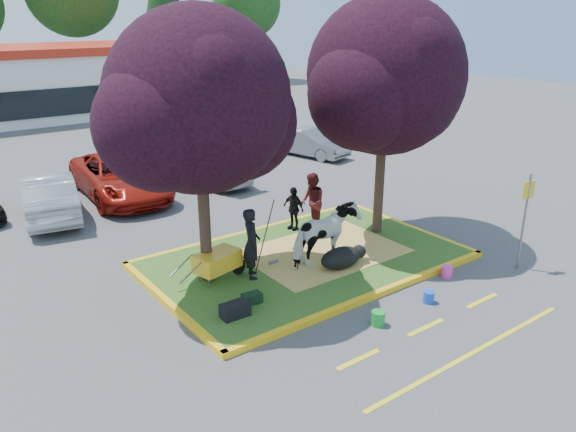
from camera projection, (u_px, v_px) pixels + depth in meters
ground at (306, 262)px, 15.30m from camera, size 90.00×90.00×0.00m
median_island at (306, 259)px, 15.27m from camera, size 8.00×5.00×0.15m
curb_near at (373, 296)px, 13.33m from camera, size 8.30×0.16×0.15m
curb_far at (254, 231)px, 17.22m from camera, size 8.30×0.16×0.15m
curb_left at (168, 303)px, 12.99m from camera, size 0.16×5.30×0.15m
curb_right at (408, 227)px, 17.56m from camera, size 0.16×5.30×0.15m
straw_bedding at (323, 251)px, 15.58m from camera, size 4.20×3.00×0.01m
tree_purple_left at (200, 110)px, 12.53m from camera, size 5.06×4.20×6.51m
tree_purple_right at (386, 83)px, 15.50m from camera, size 5.30×4.40×6.82m
fire_lane_stripe_a at (358, 359)px, 11.01m from camera, size 1.10×0.12×0.01m
fire_lane_stripe_b at (426, 327)px, 12.13m from camera, size 1.10×0.12×0.01m
fire_lane_stripe_c at (482, 301)px, 13.25m from camera, size 1.10×0.12×0.01m
fire_lane_long at (473, 353)px, 11.23m from camera, size 6.00×0.10×0.01m
retail_building at (66, 79)px, 36.75m from camera, size 20.40×8.40×4.40m
cow at (326, 235)px, 14.57m from camera, size 1.99×1.06×1.61m
calf at (341, 258)px, 14.55m from camera, size 1.33×0.89×0.53m
handler at (252, 243)px, 13.82m from camera, size 0.67×0.78×1.81m
visitor_a at (312, 202)px, 16.84m from camera, size 0.96×1.06×1.77m
visitor_b at (293, 208)px, 17.00m from camera, size 0.47×0.83×1.34m
wheelbarrow at (218, 261)px, 13.75m from camera, size 2.01×0.90×0.76m
gear_bag_dark at (235, 310)px, 12.22m from camera, size 0.64×0.36×0.32m
gear_bag_green at (252, 298)px, 12.81m from camera, size 0.47×0.31×0.24m
sign_post at (526, 211)px, 14.41m from camera, size 0.36×0.10×2.59m
bucket_green at (378, 318)px, 12.18m from camera, size 0.38×0.38×0.32m
bucket_pink at (447, 271)px, 14.40m from camera, size 0.31×0.31×0.30m
bucket_blue at (429, 297)px, 13.13m from camera, size 0.27×0.27×0.28m
car_silver at (49, 196)px, 18.40m from camera, size 2.36×4.72×1.49m
car_red at (120, 176)px, 20.42m from camera, size 2.92×5.74×1.55m
car_white at (210, 168)px, 22.16m from camera, size 2.12×4.25×1.19m
car_grey at (310, 143)px, 26.28m from camera, size 2.20×4.01×1.25m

